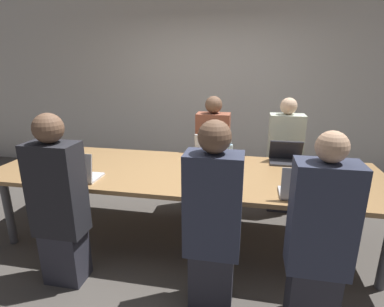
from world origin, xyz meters
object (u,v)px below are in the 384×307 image
object	(u,v)px
person_near_midright	(213,221)
person_far_right	(284,158)
cup_near_left	(56,172)
bottle_far_center	(230,154)
laptop_near_right	(303,189)
stapler	(191,176)
cup_near_right	(336,192)
bottle_near_left	(60,164)
laptop_far_right	(286,156)
laptop_near_midright	(219,179)
person_near_right	(319,239)
person_near_left	(59,204)
laptop_near_left	(79,172)
laptop_far_center	(209,151)
cup_far_center	(229,157)
cup_far_right	(314,161)
person_far_center	(213,155)

from	to	relation	value
person_near_midright	person_far_right	bearing A→B (deg)	-110.88
cup_near_left	bottle_far_center	xyz separation A→B (m)	(1.58, 0.66, 0.07)
laptop_near_right	stapler	xyz separation A→B (m)	(-0.95, 0.25, -0.05)
laptop_near_right	cup_near_right	world-z (taller)	laptop_near_right
bottle_near_left	stapler	world-z (taller)	bottle_near_left
person_far_right	laptop_far_right	bearing A→B (deg)	-94.49
laptop_near_midright	stapler	size ratio (longest dim) A/B	2.40
laptop_far_right	bottle_far_center	bearing A→B (deg)	-163.86
cup_near_left	laptop_far_right	bearing A→B (deg)	20.97
person_near_midright	person_near_right	world-z (taller)	person_near_midright
person_near_left	cup_near_left	distance (m)	0.53
laptop_near_left	laptop_far_center	xyz separation A→B (m)	(1.05, 0.91, -0.00)
laptop_far_center	cup_near_right	bearing A→B (deg)	-36.27
bottle_near_left	laptop_far_center	size ratio (longest dim) A/B	0.70
laptop_near_midright	person_near_right	distance (m)	0.90
laptop_near_midright	laptop_near_right	distance (m)	0.67
person_near_midright	laptop_near_right	size ratio (longest dim) A/B	4.14
person_near_midright	person_far_right	size ratio (longest dim) A/B	1.02
cup_far_center	stapler	xyz separation A→B (m)	(-0.31, -0.59, -0.02)
person_near_midright	cup_far_right	xyz separation A→B (m)	(0.90, 1.24, 0.10)
person_near_midright	laptop_near_right	xyz separation A→B (m)	(0.66, 0.39, 0.13)
bottle_near_left	cup_far_center	bearing A→B (deg)	24.18
bottle_near_left	person_near_right	size ratio (longest dim) A/B	0.17
laptop_near_left	laptop_far_center	bearing A→B (deg)	-139.12
laptop_near_midright	laptop_far_right	world-z (taller)	laptop_near_midright
bottle_near_left	laptop_near_right	bearing A→B (deg)	-3.57
laptop_near_left	cup_far_center	xyz separation A→B (m)	(1.29, 0.83, -0.03)
person_far_center	bottle_far_center	bearing A→B (deg)	-65.03
laptop_far_right	laptop_near_midright	bearing A→B (deg)	-127.42
cup_near_left	cup_far_right	bearing A→B (deg)	17.71
person_far_center	person_far_right	bearing A→B (deg)	5.63
cup_near_left	laptop_far_right	xyz separation A→B (m)	(2.16, 0.83, 0.03)
laptop_near_midright	cup_near_left	world-z (taller)	laptop_near_midright
cup_near_left	stapler	bearing A→B (deg)	8.19
person_near_midright	laptop_far_right	xyz separation A→B (m)	(0.62, 1.29, 0.13)
bottle_near_left	cup_near_right	distance (m)	2.47
bottle_near_left	stapler	size ratio (longest dim) A/B	1.57
bottle_near_left	laptop_near_right	distance (m)	2.20
cup_near_left	cup_far_right	world-z (taller)	cup_far_right
laptop_far_center	person_near_left	bearing A→B (deg)	-128.70
laptop_far_right	person_far_right	size ratio (longest dim) A/B	0.24
bottle_near_left	laptop_far_right	xyz separation A→B (m)	(2.16, 0.76, -0.03)
bottle_near_left	laptop_near_right	size ratio (longest dim) A/B	0.68
person_near_midright	laptop_near_left	world-z (taller)	person_near_midright
cup_far_center	stapler	bearing A→B (deg)	-117.90
cup_near_right	cup_near_left	bearing A→B (deg)	-179.68
person_far_center	cup_far_center	xyz separation A→B (m)	(0.23, -0.40, 0.12)
person_near_midright	laptop_near_left	xyz separation A→B (m)	(-1.27, 0.40, 0.13)
laptop_near_right	person_far_right	xyz separation A→B (m)	(-0.00, 1.33, -0.16)
laptop_near_midright	cup_far_right	distance (m)	1.19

